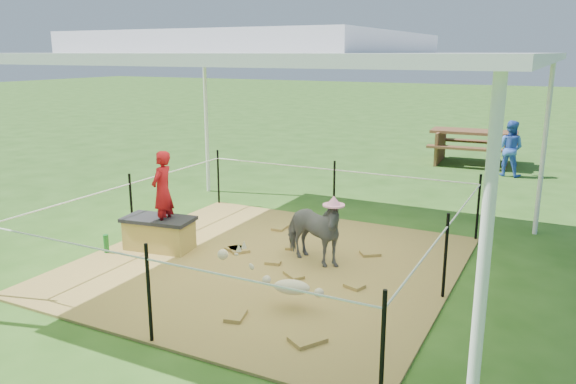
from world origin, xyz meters
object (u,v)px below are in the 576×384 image
at_px(pony, 312,231).
at_px(green_bottle, 106,244).
at_px(straw_bale, 159,235).
at_px(foal, 292,284).
at_px(picnic_table_near, 473,147).
at_px(woman, 162,183).
at_px(distant_person, 510,148).

bearing_deg(pony, green_bottle, 126.14).
bearing_deg(straw_bale, foal, -18.80).
xyz_separation_m(foal, picnic_table_near, (0.33, 9.29, 0.12)).
height_order(foal, picnic_table_near, picnic_table_near).
height_order(pony, picnic_table_near, pony).
xyz_separation_m(straw_bale, pony, (2.11, 0.46, 0.23)).
bearing_deg(foal, straw_bale, 148.28).
distance_m(woman, picnic_table_near, 8.89).
bearing_deg(green_bottle, straw_bale, 39.29).
distance_m(pony, picnic_table_near, 8.02).
distance_m(straw_bale, green_bottle, 0.71).
distance_m(green_bottle, foal, 3.06).
distance_m(foal, picnic_table_near, 9.30).
relative_size(straw_bale, woman, 0.83).
relative_size(green_bottle, pony, 0.25).
relative_size(green_bottle, picnic_table_near, 0.12).
distance_m(straw_bale, distant_person, 8.31).
height_order(pony, foal, pony).
height_order(straw_bale, picnic_table_near, picnic_table_near).
height_order(straw_bale, foal, foal).
bearing_deg(woman, picnic_table_near, 154.10).
xyz_separation_m(straw_bale, distant_person, (3.75, 7.41, 0.39)).
relative_size(straw_bale, green_bottle, 3.60).
relative_size(foal, distant_person, 0.79).
height_order(green_bottle, pony, pony).
bearing_deg(foal, pony, 92.78).
bearing_deg(pony, distant_person, 3.96).
bearing_deg(foal, picnic_table_near, 75.05).
bearing_deg(straw_bale, pony, 12.34).
height_order(foal, distant_person, distant_person).
height_order(straw_bale, woman, woman).
xyz_separation_m(woman, green_bottle, (-0.65, -0.45, -0.82)).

